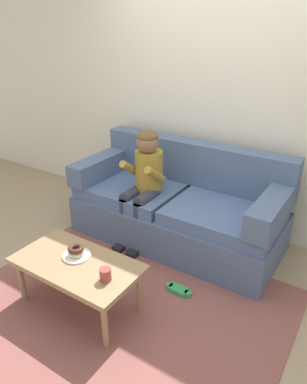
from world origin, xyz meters
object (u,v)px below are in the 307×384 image
(coffee_table, at_px, (77,267))
(person_child, at_px, (144,177))
(toy_controller, at_px, (178,291))
(couch, at_px, (179,207))
(donut, at_px, (76,253))
(mug, at_px, (105,274))

(coffee_table, relative_size, person_child, 0.86)
(person_child, bearing_deg, toy_controller, -37.72)
(couch, height_order, person_child, person_child)
(donut, distance_m, mug, 0.37)
(donut, bearing_deg, toy_controller, 38.38)
(coffee_table, height_order, person_child, person_child)
(donut, distance_m, toy_controller, 0.88)
(mug, bearing_deg, coffee_table, 172.62)
(mug, bearing_deg, person_child, 111.49)
(couch, bearing_deg, coffee_table, -96.31)
(couch, relative_size, toy_controller, 8.81)
(person_child, distance_m, toy_controller, 1.08)
(toy_controller, bearing_deg, couch, 150.59)
(toy_controller, bearing_deg, donut, -110.64)
(couch, relative_size, coffee_table, 2.11)
(couch, distance_m, person_child, 0.47)
(couch, height_order, toy_controller, couch)
(couch, bearing_deg, mug, -82.77)
(person_child, relative_size, donut, 9.18)
(couch, relative_size, mug, 22.11)
(person_child, xyz_separation_m, toy_controller, (0.68, -0.53, -0.65))
(couch, height_order, coffee_table, couch)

